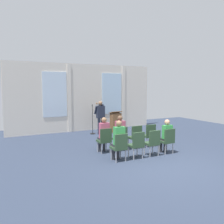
% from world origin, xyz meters
% --- Properties ---
extents(ground_plane, '(17.97, 17.97, 0.00)m').
position_xyz_m(ground_plane, '(0.00, 0.00, 0.00)').
color(ground_plane, '#2D384C').
extents(rear_partition, '(8.46, 0.14, 3.73)m').
position_xyz_m(rear_partition, '(0.03, 6.90, 1.88)').
color(rear_partition, silver).
rests_on(rear_partition, ground).
extents(speaker, '(0.51, 0.69, 1.73)m').
position_xyz_m(speaker, '(0.33, 5.52, 1.01)').
color(speaker, '#232838').
rests_on(speaker, ground).
extents(mic_stand, '(0.28, 0.28, 1.55)m').
position_xyz_m(mic_stand, '(-0.02, 5.76, 0.34)').
color(mic_stand, black).
rests_on(mic_stand, ground).
extents(lectern, '(0.60, 0.48, 1.16)m').
position_xyz_m(lectern, '(1.30, 5.65, 0.55)').
color(lectern, brown).
rests_on(lectern, ground).
extents(chair_r0_c0, '(0.46, 0.44, 0.94)m').
position_xyz_m(chair_r0_c0, '(-1.02, 2.18, 0.53)').
color(chair_r0_c0, '#99999E').
rests_on(chair_r0_c0, ground).
extents(audience_r0_c0, '(0.36, 0.39, 1.35)m').
position_xyz_m(audience_r0_c0, '(-1.02, 2.26, 0.75)').
color(audience_r0_c0, '#2D2D33').
rests_on(audience_r0_c0, ground).
extents(chair_r0_c1, '(0.46, 0.44, 0.94)m').
position_xyz_m(chair_r0_c1, '(-0.34, 2.18, 0.53)').
color(chair_r0_c1, '#99999E').
rests_on(chair_r0_c1, ground).
extents(audience_r0_c1, '(0.36, 0.39, 1.37)m').
position_xyz_m(audience_r0_c1, '(-0.34, 2.26, 0.76)').
color(audience_r0_c1, '#2D2D33').
rests_on(audience_r0_c1, ground).
extents(chair_r0_c2, '(0.46, 0.44, 0.94)m').
position_xyz_m(chair_r0_c2, '(0.34, 2.18, 0.53)').
color(chair_r0_c2, '#99999E').
rests_on(chair_r0_c2, ground).
extents(chair_r0_c3, '(0.46, 0.44, 0.94)m').
position_xyz_m(chair_r0_c3, '(1.02, 2.18, 0.53)').
color(chair_r0_c3, '#99999E').
rests_on(chair_r0_c3, ground).
extents(chair_r1_c0, '(0.46, 0.44, 0.94)m').
position_xyz_m(chair_r1_c0, '(-1.02, 1.04, 0.53)').
color(chair_r1_c0, '#99999E').
rests_on(chair_r1_c0, ground).
extents(audience_r1_c0, '(0.36, 0.39, 1.37)m').
position_xyz_m(audience_r1_c0, '(-1.02, 1.12, 0.76)').
color(audience_r1_c0, '#2D2D33').
rests_on(audience_r1_c0, ground).
extents(chair_r1_c1, '(0.46, 0.44, 0.94)m').
position_xyz_m(chair_r1_c1, '(-0.34, 1.04, 0.53)').
color(chair_r1_c1, '#99999E').
rests_on(chair_r1_c1, ground).
extents(chair_r1_c2, '(0.46, 0.44, 0.94)m').
position_xyz_m(chair_r1_c2, '(0.34, 1.04, 0.53)').
color(chair_r1_c2, '#99999E').
rests_on(chair_r1_c2, ground).
extents(chair_r1_c3, '(0.46, 0.44, 0.94)m').
position_xyz_m(chair_r1_c3, '(1.02, 1.04, 0.53)').
color(chair_r1_c3, '#99999E').
rests_on(chair_r1_c3, ground).
extents(audience_r1_c3, '(0.36, 0.39, 1.27)m').
position_xyz_m(audience_r1_c3, '(1.02, 1.13, 0.71)').
color(audience_r1_c3, '#2D2D33').
rests_on(audience_r1_c3, ground).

